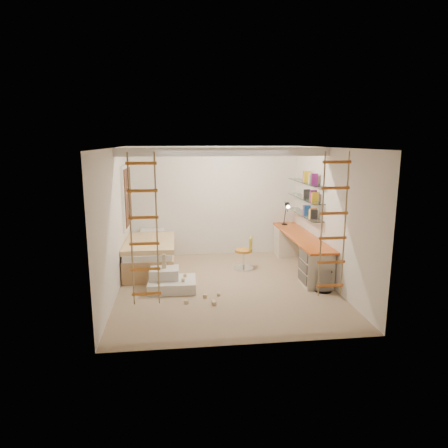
{
  "coord_description": "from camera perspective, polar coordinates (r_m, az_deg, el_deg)",
  "views": [
    {
      "loc": [
        -0.89,
        -7.16,
        2.72
      ],
      "look_at": [
        0.0,
        0.3,
        1.15
      ],
      "focal_mm": 32.0,
      "sensor_mm": 36.0,
      "label": 1
    }
  ],
  "objects": [
    {
      "name": "ceiling_beam",
      "position": [
        7.52,
        -0.0,
        10.27
      ],
      "size": [
        4.0,
        0.18,
        0.16
      ],
      "primitive_type": "cube",
      "color": "white",
      "rests_on": "ceiling"
    },
    {
      "name": "rope_ladder_right",
      "position": [
        5.98,
        15.35,
        -0.25
      ],
      "size": [
        0.41,
        0.04,
        2.13
      ],
      "primitive_type": null,
      "color": "#C06220",
      "rests_on": "ceiling"
    },
    {
      "name": "toy_blocks",
      "position": [
        7.27,
        -5.46,
        -8.24
      ],
      "size": [
        1.14,
        1.0,
        0.66
      ],
      "color": "#CCB284",
      "rests_on": "floor"
    },
    {
      "name": "books",
      "position": [
        8.81,
        11.55,
        4.44
      ],
      "size": [
        0.14,
        0.58,
        0.92
      ],
      "color": "#262626",
      "rests_on": "shelves"
    },
    {
      "name": "task_lamp",
      "position": [
        9.48,
        8.97,
        2.04
      ],
      "size": [
        0.14,
        0.36,
        0.57
      ],
      "color": "black",
      "rests_on": "desk"
    },
    {
      "name": "window_frame",
      "position": [
        8.81,
        -13.81,
        3.82
      ],
      "size": [
        0.06,
        1.15,
        1.35
      ],
      "primitive_type": "cube",
      "color": "white",
      "rests_on": "wall_left"
    },
    {
      "name": "shelves",
      "position": [
        8.83,
        11.51,
        3.62
      ],
      "size": [
        0.25,
        1.8,
        0.71
      ],
      "color": "white",
      "rests_on": "wall_right"
    },
    {
      "name": "desk",
      "position": [
        8.75,
        10.81,
        -3.76
      ],
      "size": [
        0.56,
        2.8,
        0.75
      ],
      "color": "#D65719",
      "rests_on": "floor"
    },
    {
      "name": "window_blind",
      "position": [
        8.8,
        -13.56,
        3.83
      ],
      "size": [
        0.02,
        1.0,
        1.2
      ],
      "primitive_type": "cube",
      "color": "#4C2D1E",
      "rests_on": "window_frame"
    },
    {
      "name": "floor",
      "position": [
        7.72,
        0.27,
        -8.85
      ],
      "size": [
        4.5,
        4.5,
        0.0
      ],
      "primitive_type": "plane",
      "color": "#9E8266",
      "rests_on": "ground"
    },
    {
      "name": "waste_bin",
      "position": [
        7.62,
        14.03,
        -7.94
      ],
      "size": [
        0.31,
        0.31,
        0.38
      ],
      "primitive_type": "cylinder",
      "color": "white",
      "rests_on": "floor"
    },
    {
      "name": "bed",
      "position": [
        8.74,
        -10.44,
        -4.27
      ],
      "size": [
        1.02,
        2.0,
        0.69
      ],
      "color": "#AD7F51",
      "rests_on": "floor"
    },
    {
      "name": "swivel_chair",
      "position": [
        8.61,
        2.96,
        -4.8
      ],
      "size": [
        0.53,
        0.53,
        0.72
      ],
      "color": "orange",
      "rests_on": "floor"
    },
    {
      "name": "rope_ladder_left",
      "position": [
        5.57,
        -11.37,
        -0.95
      ],
      "size": [
        0.41,
        0.04,
        2.13
      ],
      "primitive_type": null,
      "color": "orange",
      "rests_on": "ceiling"
    },
    {
      "name": "play_platform",
      "position": [
        7.59,
        -7.72,
        -8.1
      ],
      "size": [
        0.89,
        0.7,
        0.39
      ],
      "color": "silver",
      "rests_on": "floor"
    }
  ]
}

